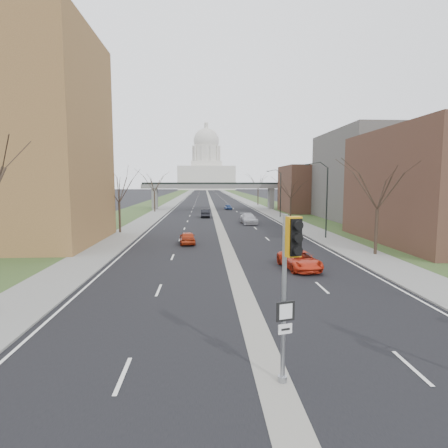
{
  "coord_description": "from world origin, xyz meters",
  "views": [
    {
      "loc": [
        -2.24,
        -10.1,
        6.49
      ],
      "look_at": [
        -1.06,
        11.94,
        4.02
      ],
      "focal_mm": 30.0,
      "sensor_mm": 36.0,
      "label": 1
    }
  ],
  "objects": [
    {
      "name": "ground",
      "position": [
        0.0,
        0.0,
        0.0
      ],
      "size": [
        700.0,
        700.0,
        0.0
      ],
      "primitive_type": "plane",
      "color": "black",
      "rests_on": "ground"
    },
    {
      "name": "road_surface",
      "position": [
        0.0,
        150.0,
        0.01
      ],
      "size": [
        20.0,
        600.0,
        0.01
      ],
      "primitive_type": "cube",
      "color": "black",
      "rests_on": "ground"
    },
    {
      "name": "median_strip",
      "position": [
        0.0,
        150.0,
        0.0
      ],
      "size": [
        1.2,
        600.0,
        0.02
      ],
      "primitive_type": "cube",
      "color": "gray",
      "rests_on": "ground"
    },
    {
      "name": "sidewalk_right",
      "position": [
        12.0,
        150.0,
        0.06
      ],
      "size": [
        4.0,
        600.0,
        0.12
      ],
      "primitive_type": "cube",
      "color": "gray",
      "rests_on": "ground"
    },
    {
      "name": "sidewalk_left",
      "position": [
        -12.0,
        150.0,
        0.06
      ],
      "size": [
        4.0,
        600.0,
        0.12
      ],
      "primitive_type": "cube",
      "color": "gray",
      "rests_on": "ground"
    },
    {
      "name": "grass_verge_right",
      "position": [
        18.0,
        150.0,
        0.05
      ],
      "size": [
        8.0,
        600.0,
        0.1
      ],
      "primitive_type": "cube",
      "color": "#314821",
      "rests_on": "ground"
    },
    {
      "name": "grass_verge_left",
      "position": [
        -18.0,
        150.0,
        0.05
      ],
      "size": [
        8.0,
        600.0,
        0.1
      ],
      "primitive_type": "cube",
      "color": "#314821",
      "rests_on": "ground"
    },
    {
      "name": "commercial_block_mid",
      "position": [
        28.0,
        52.0,
        7.5
      ],
      "size": [
        18.0,
        22.0,
        15.0
      ],
      "primitive_type": "cube",
      "color": "#514E4A",
      "rests_on": "ground"
    },
    {
      "name": "commercial_block_far",
      "position": [
        22.0,
        70.0,
        5.0
      ],
      "size": [
        14.0,
        14.0,
        10.0
      ],
      "primitive_type": "cube",
      "color": "#513125",
      "rests_on": "ground"
    },
    {
      "name": "pedestrian_bridge",
      "position": [
        0.0,
        80.0,
        4.84
      ],
      "size": [
        34.0,
        3.0,
        6.45
      ],
      "color": "slate",
      "rests_on": "ground"
    },
    {
      "name": "capitol",
      "position": [
        0.0,
        320.0,
        18.6
      ],
      "size": [
        48.0,
        42.0,
        55.75
      ],
      "color": "beige",
      "rests_on": "ground"
    },
    {
      "name": "streetlight_mid",
      "position": [
        10.99,
        32.0,
        6.95
      ],
      "size": [
        2.61,
        0.2,
        8.7
      ],
      "color": "black",
      "rests_on": "sidewalk_right"
    },
    {
      "name": "streetlight_far",
      "position": [
        10.99,
        58.0,
        6.95
      ],
      "size": [
        2.61,
        0.2,
        8.7
      ],
      "color": "black",
      "rests_on": "sidewalk_right"
    },
    {
      "name": "tree_left_b",
      "position": [
        -13.0,
        38.0,
        6.23
      ],
      "size": [
        6.75,
        6.75,
        8.81
      ],
      "color": "#382B21",
      "rests_on": "sidewalk_left"
    },
    {
      "name": "tree_left_c",
      "position": [
        -13.0,
        72.0,
        7.04
      ],
      "size": [
        7.65,
        7.65,
        9.99
      ],
      "color": "#382B21",
      "rests_on": "sidewalk_left"
    },
    {
      "name": "tree_right_a",
      "position": [
        13.0,
        22.0,
        6.64
      ],
      "size": [
        7.2,
        7.2,
        9.4
      ],
      "color": "#382B21",
      "rests_on": "sidewalk_right"
    },
    {
      "name": "tree_right_b",
      "position": [
        13.0,
        55.0,
        5.82
      ],
      "size": [
        6.3,
        6.3,
        8.22
      ],
      "color": "#382B21",
      "rests_on": "sidewalk_right"
    },
    {
      "name": "tree_right_c",
      "position": [
        13.0,
        95.0,
        7.04
      ],
      "size": [
        7.65,
        7.65,
        9.99
      ],
      "color": "#382B21",
      "rests_on": "sidewalk_right"
    },
    {
      "name": "signal_pole_median",
      "position": [
        0.37,
        1.03,
        3.83
      ],
      "size": [
        0.73,
        0.92,
        5.5
      ],
      "rotation": [
        0.0,
        0.0,
        0.28
      ],
      "color": "gray",
      "rests_on": "ground"
    },
    {
      "name": "car_left_near",
      "position": [
        -4.01,
        29.07,
        0.68
      ],
      "size": [
        1.92,
        4.09,
        1.35
      ],
      "primitive_type": "imported",
      "rotation": [
        0.0,
        0.0,
        3.23
      ],
      "color": "#A02D12",
      "rests_on": "ground"
    },
    {
      "name": "car_left_far",
      "position": [
        -2.0,
        59.25,
        0.77
      ],
      "size": [
        1.64,
        4.69,
        1.54
      ],
      "primitive_type": "imported",
      "rotation": [
        0.0,
        0.0,
        3.14
      ],
      "color": "black",
      "rests_on": "ground"
    },
    {
      "name": "car_right_near",
      "position": [
        4.9,
        17.11,
        0.67
      ],
      "size": [
        2.81,
        5.09,
        1.35
      ],
      "primitive_type": "imported",
      "rotation": [
        0.0,
        0.0,
        0.12
      ],
      "color": "red",
      "rests_on": "ground"
    },
    {
      "name": "car_right_mid",
      "position": [
        4.72,
        47.97,
        0.79
      ],
      "size": [
        2.58,
        5.59,
        1.58
      ],
      "primitive_type": "imported",
      "rotation": [
        0.0,
        0.0,
        0.07
      ],
      "color": "#A3A4AB",
      "rests_on": "ground"
    },
    {
      "name": "car_right_far",
      "position": [
        3.53,
        78.99,
        0.61
      ],
      "size": [
        1.86,
        3.72,
        1.22
      ],
      "primitive_type": "imported",
      "rotation": [
        0.0,
        0.0,
        0.12
      ],
      "color": "navy",
      "rests_on": "ground"
    }
  ]
}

